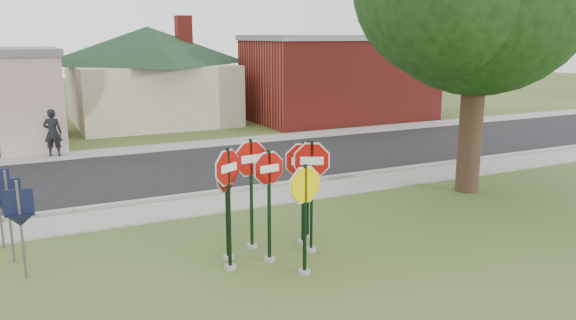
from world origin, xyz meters
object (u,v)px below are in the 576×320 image
stop_sign_left (228,192)px  pedestrian (53,133)px  stop_sign_center (269,191)px  stop_sign_yellow (305,206)px

stop_sign_left → pedestrian: size_ratio=1.41×
stop_sign_left → pedestrian: bearing=100.2°
stop_sign_center → pedestrian: bearing=103.9°
stop_sign_center → stop_sign_left: bearing=-177.9°
stop_sign_center → stop_sign_left: 0.91m
stop_sign_center → pedestrian: size_ratio=1.34×
stop_sign_center → stop_sign_yellow: size_ratio=1.06×
stop_sign_center → stop_sign_left: (-0.91, -0.03, 0.10)m
stop_sign_left → pedestrian: 13.52m
stop_sign_center → stop_sign_left: stop_sign_left is taller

